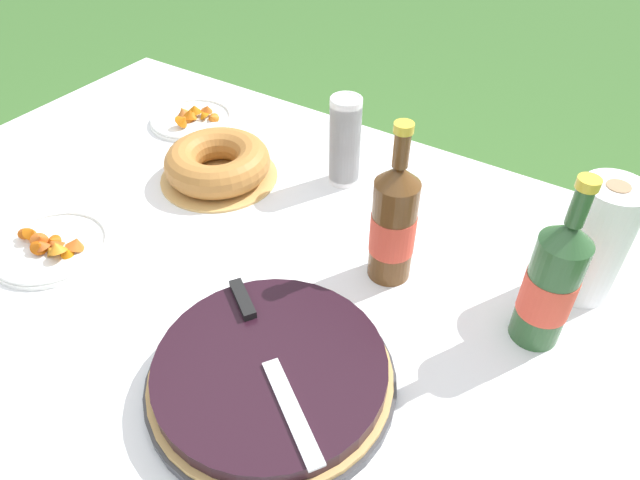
% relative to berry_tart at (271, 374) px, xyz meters
% --- Properties ---
extents(ground_plane, '(16.00, 16.00, 0.00)m').
position_rel_berry_tart_xyz_m(ground_plane, '(-0.28, 0.22, -0.75)').
color(ground_plane, '#3D6B2D').
extents(garden_table, '(1.68, 1.19, 0.72)m').
position_rel_berry_tart_xyz_m(garden_table, '(-0.28, 0.22, -0.09)').
color(garden_table, brown).
rests_on(garden_table, ground_plane).
extents(tablecloth, '(1.69, 1.20, 0.10)m').
position_rel_berry_tart_xyz_m(tablecloth, '(-0.28, 0.22, -0.04)').
color(tablecloth, white).
rests_on(tablecloth, garden_table).
extents(berry_tart, '(0.40, 0.40, 0.06)m').
position_rel_berry_tart_xyz_m(berry_tart, '(0.00, 0.00, 0.00)').
color(berry_tart, '#38383D').
rests_on(berry_tart, tablecloth).
extents(serving_knife, '(0.32, 0.23, 0.01)m').
position_rel_berry_tart_xyz_m(serving_knife, '(-0.02, 0.02, 0.04)').
color(serving_knife, silver).
rests_on(serving_knife, berry_tart).
extents(bundt_cake, '(0.28, 0.28, 0.08)m').
position_rel_berry_tart_xyz_m(bundt_cake, '(-0.46, 0.41, 0.01)').
color(bundt_cake, tan).
rests_on(bundt_cake, tablecloth).
extents(cup_stack, '(0.07, 0.07, 0.21)m').
position_rel_berry_tart_xyz_m(cup_stack, '(-0.20, 0.56, 0.08)').
color(cup_stack, white).
rests_on(cup_stack, tablecloth).
extents(cider_bottle_green, '(0.09, 0.09, 0.33)m').
position_rel_berry_tart_xyz_m(cider_bottle_green, '(0.32, 0.34, 0.10)').
color(cider_bottle_green, '#2D562D').
rests_on(cider_bottle_green, tablecloth).
extents(cider_bottle_amber, '(0.09, 0.09, 0.33)m').
position_rel_berry_tart_xyz_m(cider_bottle_amber, '(0.04, 0.34, 0.10)').
color(cider_bottle_amber, brown).
rests_on(cider_bottle_amber, tablecloth).
extents(snack_plate_left, '(0.23, 0.23, 0.06)m').
position_rel_berry_tart_xyz_m(snack_plate_left, '(-0.70, 0.57, -0.02)').
color(snack_plate_left, white).
rests_on(snack_plate_left, tablecloth).
extents(snack_plate_right, '(0.23, 0.23, 0.06)m').
position_rel_berry_tart_xyz_m(snack_plate_right, '(-0.57, 0.02, -0.02)').
color(snack_plate_right, white).
rests_on(snack_plate_right, tablecloth).
extents(paper_towel_roll, '(0.11, 0.11, 0.24)m').
position_rel_berry_tart_xyz_m(paper_towel_roll, '(0.36, 0.49, 0.09)').
color(paper_towel_roll, white).
rests_on(paper_towel_roll, tablecloth).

